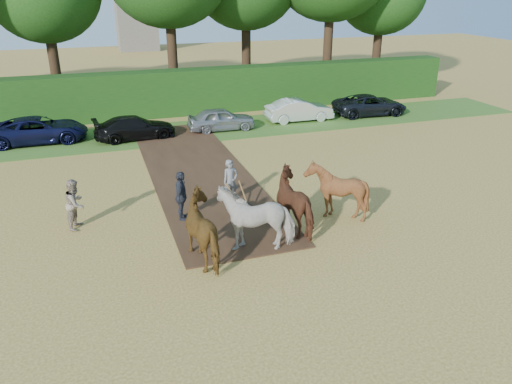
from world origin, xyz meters
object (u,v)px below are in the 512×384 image
spectator_near (76,204)px  spectator_far (181,196)px  plough_team (277,208)px  parked_cars (179,121)px

spectator_near → spectator_far: size_ratio=0.96×
plough_team → parked_cars: 14.29m
plough_team → spectator_far: bearing=142.1°
spectator_far → plough_team: bearing=-108.6°
spectator_far → spectator_near: bearing=99.7°
spectator_near → plough_team: size_ratio=0.26×
plough_team → parked_cars: bearing=93.4°
spectator_near → plough_team: (6.75, -2.95, 0.14)m
spectator_near → spectator_far: 3.83m
parked_cars → spectator_far: bearing=-100.1°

